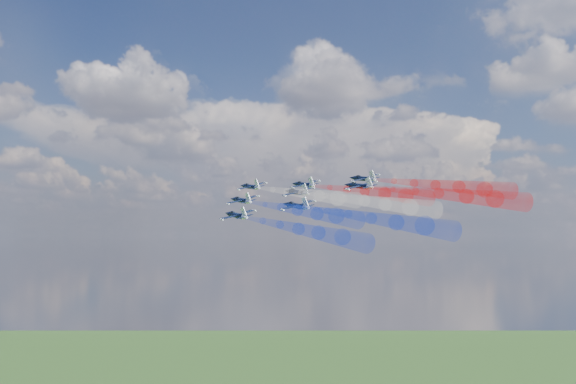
% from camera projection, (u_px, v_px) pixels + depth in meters
% --- Properties ---
extents(jet_lead, '(13.35, 13.30, 6.06)m').
position_uv_depth(jet_lead, '(251.00, 187.00, 162.04)').
color(jet_lead, black).
extents(trail_lead, '(31.39, 28.85, 9.08)m').
position_uv_depth(trail_lead, '(303.00, 193.00, 141.86)').
color(trail_lead, white).
extents(jet_inner_left, '(13.35, 13.30, 6.06)m').
position_uv_depth(jet_inner_left, '(241.00, 200.00, 147.80)').
color(jet_inner_left, black).
extents(trail_inner_left, '(31.39, 28.85, 9.08)m').
position_uv_depth(trail_inner_left, '(298.00, 210.00, 127.61)').
color(trail_inner_left, '#1834CC').
extents(jet_inner_right, '(13.35, 13.30, 6.06)m').
position_uv_depth(jet_inner_right, '(304.00, 185.00, 158.26)').
color(jet_inner_right, black).
extents(trail_inner_right, '(31.39, 28.85, 9.08)m').
position_uv_depth(trail_inner_right, '(365.00, 191.00, 138.07)').
color(trail_inner_right, red).
extents(jet_outer_left, '(13.35, 13.30, 6.06)m').
position_uv_depth(jet_outer_left, '(237.00, 215.00, 134.77)').
color(jet_outer_left, black).
extents(trail_outer_left, '(31.39, 28.85, 9.08)m').
position_uv_depth(trail_outer_left, '(299.00, 229.00, 114.58)').
color(trail_outer_left, '#1834CC').
extents(jet_center_third, '(13.35, 13.30, 6.06)m').
position_uv_depth(jet_center_third, '(297.00, 192.00, 144.65)').
color(jet_center_third, black).
extents(trail_center_third, '(31.39, 28.85, 9.08)m').
position_uv_depth(trail_center_third, '(364.00, 201.00, 124.46)').
color(trail_center_third, white).
extents(jet_outer_right, '(13.35, 13.30, 6.06)m').
position_uv_depth(jet_outer_right, '(363.00, 179.00, 153.41)').
color(jet_outer_right, black).
extents(trail_outer_right, '(31.39, 28.85, 9.08)m').
position_uv_depth(trail_outer_right, '(436.00, 185.00, 133.22)').
color(trail_outer_right, red).
extents(jet_rear_left, '(13.35, 13.30, 6.06)m').
position_uv_depth(jet_rear_left, '(296.00, 206.00, 131.52)').
color(jet_rear_left, black).
extents(trail_rear_left, '(31.39, 28.85, 9.08)m').
position_uv_depth(trail_rear_left, '(371.00, 218.00, 111.33)').
color(trail_rear_left, '#1834CC').
extents(jet_rear_right, '(13.35, 13.30, 6.06)m').
position_uv_depth(jet_rear_right, '(359.00, 186.00, 139.79)').
color(jet_rear_right, black).
extents(trail_rear_right, '(31.39, 28.85, 9.08)m').
position_uv_depth(trail_rear_right, '(439.00, 194.00, 119.60)').
color(trail_rear_right, red).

